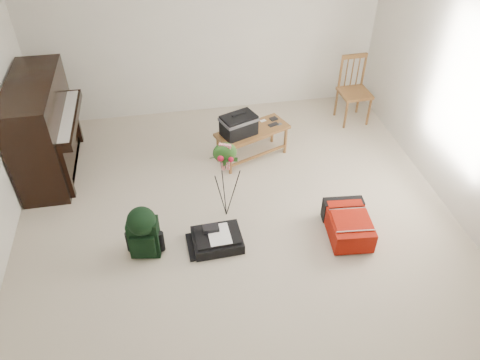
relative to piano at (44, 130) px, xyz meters
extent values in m
cube|color=#BAAD95|center=(2.19, -1.60, -0.60)|extent=(5.00, 5.50, 0.01)
cube|color=white|center=(2.19, -1.60, 1.90)|extent=(5.00, 5.50, 0.01)
cube|color=silver|center=(2.19, 1.15, 0.65)|extent=(5.00, 0.04, 2.50)
cube|color=black|center=(-0.01, 0.00, 0.03)|extent=(0.55, 1.50, 1.25)
cube|color=black|center=(0.29, 0.00, 0.13)|extent=(0.28, 1.30, 0.10)
cube|color=white|center=(0.29, 0.00, 0.18)|extent=(0.22, 1.20, 0.02)
cube|color=black|center=(0.04, 0.00, -0.55)|extent=(0.45, 1.30, 0.10)
cube|color=olive|center=(2.59, -0.20, -0.18)|extent=(1.04, 0.71, 0.04)
cylinder|color=olive|center=(2.16, -0.36, -0.40)|extent=(0.04, 0.04, 0.40)
cylinder|color=olive|center=(2.16, -0.05, -0.40)|extent=(0.04, 0.04, 0.40)
cylinder|color=olive|center=(3.03, -0.36, -0.40)|extent=(0.04, 0.04, 0.40)
cylinder|color=olive|center=(3.03, -0.05, -0.40)|extent=(0.04, 0.04, 0.40)
cube|color=olive|center=(4.24, 0.45, -0.15)|extent=(0.44, 0.44, 0.04)
cylinder|color=olive|center=(4.06, 0.27, -0.38)|extent=(0.04, 0.04, 0.43)
cylinder|color=olive|center=(4.06, 0.63, -0.38)|extent=(0.04, 0.04, 0.43)
cylinder|color=olive|center=(4.42, 0.27, -0.38)|extent=(0.04, 0.04, 0.43)
cylinder|color=olive|center=(4.42, 0.63, -0.38)|extent=(0.04, 0.04, 0.43)
cube|color=olive|center=(4.24, 0.63, 0.34)|extent=(0.38, 0.06, 0.06)
cylinder|color=olive|center=(4.06, 0.63, 0.10)|extent=(0.04, 0.04, 0.52)
cylinder|color=olive|center=(4.42, 0.63, 0.10)|extent=(0.04, 0.04, 0.52)
cube|color=#A31907|center=(3.35, -1.81, -0.46)|extent=(0.49, 0.68, 0.25)
cube|color=black|center=(3.35, -1.56, -0.46)|extent=(0.46, 0.19, 0.27)
cube|color=#A31907|center=(3.35, -1.85, -0.32)|extent=(0.42, 0.40, 0.02)
cube|color=silver|center=(3.35, -2.04, -0.32)|extent=(0.41, 0.05, 0.01)
cube|color=black|center=(1.90, -1.70, -0.54)|extent=(0.54, 0.44, 0.13)
cube|color=black|center=(1.90, -1.70, -0.46)|extent=(0.48, 0.38, 0.03)
cube|color=white|center=(1.92, -1.72, -0.43)|extent=(0.25, 0.33, 0.01)
cube|color=black|center=(1.85, -1.64, -0.40)|extent=(0.17, 0.11, 0.05)
cube|color=black|center=(1.14, -1.68, -0.37)|extent=(0.34, 0.23, 0.47)
cube|color=black|center=(1.14, -1.80, -0.39)|extent=(0.25, 0.09, 0.27)
sphere|color=black|center=(1.14, -1.68, -0.13)|extent=(0.30, 0.30, 0.30)
cube|color=black|center=(1.07, -1.58, -0.37)|extent=(0.05, 0.04, 0.42)
cube|color=black|center=(1.21, -1.58, -0.37)|extent=(0.05, 0.04, 0.42)
cylinder|color=black|center=(2.07, -1.26, 0.22)|extent=(0.01, 0.01, 0.27)
ellipsoid|color=#235019|center=(2.07, -1.26, 0.30)|extent=(0.25, 0.18, 0.24)
cube|color=red|center=(2.07, -1.28, 0.38)|extent=(0.13, 0.08, 0.07)
camera|label=1|loc=(1.52, -5.19, 3.21)|focal=35.00mm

